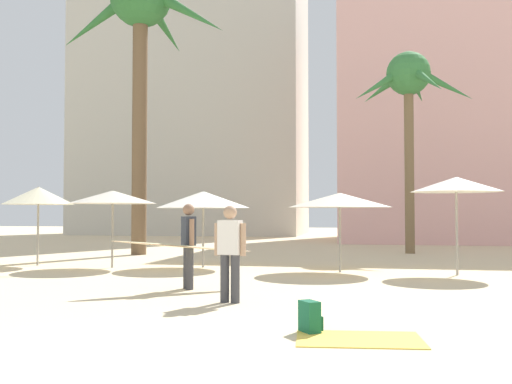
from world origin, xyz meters
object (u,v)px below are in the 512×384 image
(cafe_umbrella_5, at_px, (203,200))
(cafe_umbrella_1, at_px, (456,185))
(palm_tree_left, at_px, (140,19))
(person_far_right, at_px, (230,249))
(beach_towel, at_px, (359,339))
(backpack, at_px, (310,317))
(cafe_umbrella_4, at_px, (340,200))
(person_near_right, at_px, (187,244))
(cafe_umbrella_0, at_px, (113,197))
(palm_tree_far_left, at_px, (409,87))
(cafe_umbrella_3, at_px, (38,196))

(cafe_umbrella_5, bearing_deg, cafe_umbrella_1, -6.73)
(palm_tree_left, relative_size, cafe_umbrella_1, 4.47)
(cafe_umbrella_5, relative_size, person_far_right, 1.60)
(beach_towel, xyz_separation_m, backpack, (-0.64, 0.29, 0.19))
(cafe_umbrella_1, relative_size, beach_towel, 1.61)
(backpack, bearing_deg, cafe_umbrella_4, 54.43)
(cafe_umbrella_5, bearing_deg, person_near_right, -77.56)
(palm_tree_left, xyz_separation_m, cafe_umbrella_0, (1.35, -5.22, -7.02))
(cafe_umbrella_1, xyz_separation_m, cafe_umbrella_4, (-2.96, 0.17, -0.38))
(cafe_umbrella_0, relative_size, cafe_umbrella_5, 0.93)
(palm_tree_far_left, distance_m, cafe_umbrella_5, 10.66)
(palm_tree_left, distance_m, beach_towel, 18.47)
(cafe_umbrella_0, bearing_deg, cafe_umbrella_1, -1.29)
(cafe_umbrella_1, bearing_deg, cafe_umbrella_3, 177.68)
(cafe_umbrella_3, distance_m, backpack, 12.53)
(person_near_right, bearing_deg, cafe_umbrella_4, -157.59)
(person_near_right, height_order, person_far_right, person_near_right)
(cafe_umbrella_3, height_order, person_near_right, cafe_umbrella_3)
(cafe_umbrella_5, distance_m, beach_towel, 10.34)
(cafe_umbrella_4, distance_m, beach_towel, 8.61)
(cafe_umbrella_3, distance_m, person_far_right, 9.69)
(beach_towel, height_order, person_far_right, person_far_right)
(palm_tree_far_left, xyz_separation_m, backpack, (-2.30, -16.01, -6.35))
(palm_tree_far_left, distance_m, backpack, 17.38)
(beach_towel, height_order, person_near_right, person_near_right)
(cafe_umbrella_0, relative_size, cafe_umbrella_1, 1.02)
(beach_towel, bearing_deg, person_near_right, 130.74)
(cafe_umbrella_0, xyz_separation_m, person_far_right, (4.91, -5.80, -1.11))
(beach_towel, bearing_deg, cafe_umbrella_4, 94.54)
(cafe_umbrella_0, bearing_deg, person_near_right, -49.67)
(cafe_umbrella_0, xyz_separation_m, person_near_right, (3.63, -4.27, -1.10))
(cafe_umbrella_1, relative_size, cafe_umbrella_3, 1.05)
(cafe_umbrella_1, bearing_deg, cafe_umbrella_0, 178.71)
(palm_tree_far_left, height_order, person_far_right, palm_tree_far_left)
(cafe_umbrella_0, bearing_deg, cafe_umbrella_3, 173.84)
(palm_tree_left, height_order, beach_towel, palm_tree_left)
(cafe_umbrella_0, height_order, beach_towel, cafe_umbrella_0)
(palm_tree_far_left, xyz_separation_m, cafe_umbrella_3, (-11.40, -7.61, -4.45))
(cafe_umbrella_0, relative_size, backpack, 6.07)
(cafe_umbrella_1, xyz_separation_m, backpack, (-2.94, -7.91, -2.10))
(cafe_umbrella_0, relative_size, cafe_umbrella_4, 0.92)
(cafe_umbrella_0, xyz_separation_m, backpack, (6.56, -8.13, -1.84))
(beach_towel, bearing_deg, cafe_umbrella_3, 138.25)
(palm_tree_far_left, bearing_deg, cafe_umbrella_3, -146.28)
(cafe_umbrella_4, distance_m, cafe_umbrella_5, 4.04)
(palm_tree_far_left, relative_size, cafe_umbrella_4, 2.88)
(palm_tree_far_left, height_order, cafe_umbrella_3, palm_tree_far_left)
(cafe_umbrella_4, relative_size, person_far_right, 1.62)
(palm_tree_left, height_order, backpack, palm_tree_left)
(beach_towel, distance_m, person_far_right, 3.60)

